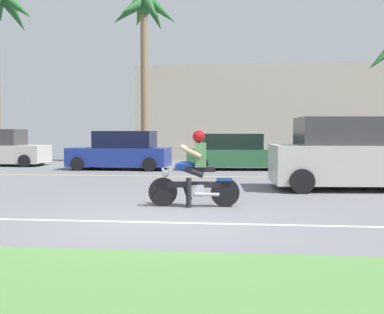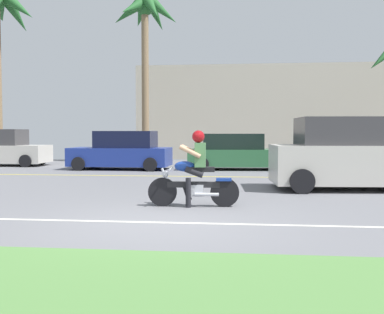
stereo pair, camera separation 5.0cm
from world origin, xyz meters
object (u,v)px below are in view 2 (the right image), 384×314
at_px(motorcyclist, 194,174).
at_px(parked_car_0, 1,149).
at_px(parked_car_2, 237,153).
at_px(palm_tree_1, 145,21).
at_px(suv_nearby, 355,155).
at_px(parked_car_1, 122,152).
at_px(parked_car_3, 370,151).

relative_size(motorcyclist, parked_car_0, 0.46).
relative_size(parked_car_2, palm_tree_1, 0.51).
bearing_deg(motorcyclist, palm_tree_1, 105.95).
relative_size(parked_car_0, palm_tree_1, 0.49).
bearing_deg(suv_nearby, parked_car_1, 143.11).
bearing_deg(parked_car_0, suv_nearby, -28.06).
bearing_deg(parked_car_1, palm_tree_1, 89.00).
bearing_deg(parked_car_2, palm_tree_1, 139.45).
bearing_deg(parked_car_2, suv_nearby, -62.92).
bearing_deg(suv_nearby, parked_car_3, 73.18).
bearing_deg(palm_tree_1, parked_car_0, -154.94).
bearing_deg(palm_tree_1, suv_nearby, -52.66).
bearing_deg(suv_nearby, parked_car_2, 117.08).
xyz_separation_m(parked_car_0, palm_tree_1, (6.29, 2.94, 6.41)).
relative_size(motorcyclist, suv_nearby, 0.41).
xyz_separation_m(motorcyclist, parked_car_1, (-4.12, 9.65, 0.07)).
relative_size(motorcyclist, parked_car_1, 0.46).
xyz_separation_m(motorcyclist, suv_nearby, (4.05, 3.52, 0.28)).
bearing_deg(parked_car_3, motorcyclist, -119.97).
height_order(motorcyclist, parked_car_0, parked_car_0).
relative_size(suv_nearby, parked_car_0, 1.11).
relative_size(parked_car_0, parked_car_2, 0.96).
height_order(motorcyclist, palm_tree_1, palm_tree_1).
distance_m(parked_car_2, parked_car_3, 5.64).
height_order(motorcyclist, parked_car_1, motorcyclist).
bearing_deg(parked_car_1, motorcyclist, -66.90).
relative_size(parked_car_3, palm_tree_1, 0.44).
xyz_separation_m(motorcyclist, parked_car_2, (0.71, 10.07, 0.02)).
height_order(parked_car_0, parked_car_2, parked_car_0).
relative_size(suv_nearby, parked_car_2, 1.07).
distance_m(parked_car_3, palm_tree_1, 12.58).
relative_size(parked_car_2, parked_car_3, 1.15).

